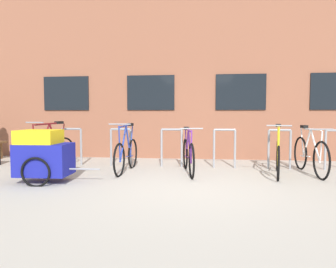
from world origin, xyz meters
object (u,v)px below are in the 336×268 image
bicycle_purple (188,155)px  bicycle_maroon (50,152)px  bicycle_white (310,154)px  bike_trailer (43,155)px  bicycle_yellow (278,156)px  bicycle_blue (126,154)px

bicycle_purple → bicycle_maroon: size_ratio=1.06×
bicycle_maroon → bicycle_white: bearing=1.5°
bicycle_white → bicycle_purple: bearing=-175.5°
bicycle_white → bicycle_maroon: bearing=-178.5°
bicycle_white → bike_trailer: (-4.99, -1.35, 0.10)m
bicycle_white → bike_trailer: bearing=-164.9°
bicycle_maroon → bicycle_white: size_ratio=0.90×
bicycle_maroon → bicycle_yellow: bearing=-0.7°
bicycle_yellow → bicycle_white: bearing=16.9°
bicycle_purple → bike_trailer: bearing=-155.3°
bicycle_purple → bicycle_white: bicycle_white is taller
bicycle_yellow → bicycle_purple: 1.79m
bicycle_blue → bicycle_yellow: bearing=-0.0°
bicycle_yellow → bike_trailer: 4.46m
bicycle_yellow → bicycle_white: (0.68, 0.21, 0.02)m
bike_trailer → bicycle_purple: bearing=24.7°
bicycle_yellow → bicycle_blue: bicycle_blue is taller
bicycle_purple → bike_trailer: bicycle_purple is taller
bicycle_purple → bicycle_maroon: (-3.02, 0.05, 0.01)m
bicycle_purple → bicycle_white: size_ratio=0.95×
bicycle_purple → bicycle_blue: size_ratio=1.05×
bicycle_yellow → bicycle_maroon: (-4.81, 0.06, 0.01)m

